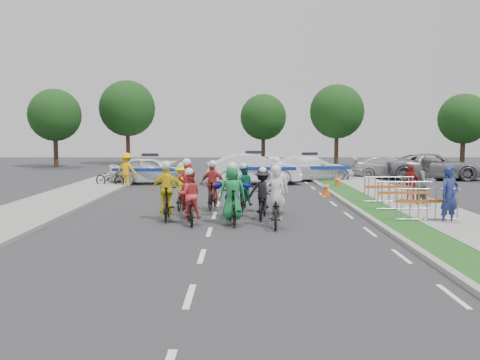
{
  "coord_description": "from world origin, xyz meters",
  "views": [
    {
      "loc": [
        0.88,
        -15.09,
        2.87
      ],
      "look_at": [
        0.88,
        4.4,
        1.1
      ],
      "focal_mm": 40.0,
      "sensor_mm": 36.0,
      "label": 1
    }
  ],
  "objects_px": {
    "rider_9": "(213,191)",
    "cone_0": "(326,188)",
    "rider_4": "(263,199)",
    "rider_1": "(232,200)",
    "civilian_sedan": "(390,167)",
    "tree_1": "(337,112)",
    "tree_4": "(263,117)",
    "rider_5": "(232,195)",
    "parked_bike": "(110,177)",
    "tree_0": "(55,115)",
    "rider_3": "(167,197)",
    "rider_10": "(182,191)",
    "tree_2": "(464,119)",
    "barrier_0": "(427,206)",
    "police_car_0": "(151,170)",
    "spectator_2": "(410,184)",
    "rider_7": "(276,192)",
    "police_car_2": "(310,168)",
    "spectator_1": "(427,182)",
    "cone_1": "(337,181)",
    "spectator_0": "(450,196)",
    "rider_8": "(243,192)",
    "barrier_2": "(388,191)",
    "marshal_hiviz": "(127,170)",
    "rider_6": "(187,197)",
    "rider_0": "(275,207)",
    "tree_3": "(127,108)",
    "rider_2": "(190,203)",
    "barrier_1": "(404,197)",
    "police_car_1": "(254,169)"
  },
  "relations": [
    {
      "from": "tree_1",
      "to": "tree_4",
      "type": "relative_size",
      "value": 1.08
    },
    {
      "from": "civilian_sedan",
      "to": "barrier_2",
      "type": "height_order",
      "value": "civilian_sedan"
    },
    {
      "from": "police_car_0",
      "to": "civilian_sedan",
      "type": "bearing_deg",
      "value": -82.13
    },
    {
      "from": "rider_2",
      "to": "rider_7",
      "type": "xyz_separation_m",
      "value": [
        2.82,
        2.21,
        0.11
      ]
    },
    {
      "from": "police_car_2",
      "to": "marshal_hiviz",
      "type": "xyz_separation_m",
      "value": [
        -10.0,
        -3.4,
        0.13
      ]
    },
    {
      "from": "rider_6",
      "to": "parked_bike",
      "type": "bearing_deg",
      "value": -70.93
    },
    {
      "from": "spectator_2",
      "to": "rider_1",
      "type": "bearing_deg",
      "value": -110.04
    },
    {
      "from": "rider_6",
      "to": "rider_9",
      "type": "xyz_separation_m",
      "value": [
        0.8,
        1.51,
        0.06
      ]
    },
    {
      "from": "rider_3",
      "to": "rider_10",
      "type": "height_order",
      "value": "rider_3"
    },
    {
      "from": "rider_5",
      "to": "barrier_2",
      "type": "height_order",
      "value": "rider_5"
    },
    {
      "from": "rider_3",
      "to": "rider_4",
      "type": "bearing_deg",
      "value": -177.95
    },
    {
      "from": "rider_2",
      "to": "cone_1",
      "type": "xyz_separation_m",
      "value": [
        6.55,
        10.87,
        -0.32
      ]
    },
    {
      "from": "police_car_0",
      "to": "spectator_2",
      "type": "xyz_separation_m",
      "value": [
        11.77,
        -8.02,
        0.02
      ]
    },
    {
      "from": "tree_2",
      "to": "barrier_0",
      "type": "bearing_deg",
      "value": -114.64
    },
    {
      "from": "cone_1",
      "to": "tree_3",
      "type": "bearing_deg",
      "value": 126.83
    },
    {
      "from": "rider_5",
      "to": "rider_9",
      "type": "bearing_deg",
      "value": -56.75
    },
    {
      "from": "spectator_0",
      "to": "rider_0",
      "type": "bearing_deg",
      "value": 159.58
    },
    {
      "from": "rider_9",
      "to": "tree_3",
      "type": "relative_size",
      "value": 0.25
    },
    {
      "from": "rider_1",
      "to": "civilian_sedan",
      "type": "height_order",
      "value": "rider_1"
    },
    {
      "from": "tree_2",
      "to": "tree_3",
      "type": "relative_size",
      "value": 0.79
    },
    {
      "from": "rider_6",
      "to": "barrier_2",
      "type": "distance_m",
      "value": 8.1
    },
    {
      "from": "rider_3",
      "to": "barrier_1",
      "type": "xyz_separation_m",
      "value": [
        8.18,
        1.62,
        -0.18
      ]
    },
    {
      "from": "police_car_0",
      "to": "rider_2",
      "type": "bearing_deg",
      "value": -171.03
    },
    {
      "from": "police_car_2",
      "to": "spectator_1",
      "type": "xyz_separation_m",
      "value": [
        2.98,
        -11.13,
        0.2
      ]
    },
    {
      "from": "police_car_0",
      "to": "parked_bike",
      "type": "relative_size",
      "value": 2.47
    },
    {
      "from": "rider_1",
      "to": "rider_8",
      "type": "distance_m",
      "value": 3.12
    },
    {
      "from": "cone_0",
      "to": "tree_4",
      "type": "xyz_separation_m",
      "value": [
        -1.72,
        25.35,
        3.85
      ]
    },
    {
      "from": "marshal_hiviz",
      "to": "barrier_2",
      "type": "xyz_separation_m",
      "value": [
        11.75,
        -6.99,
        -0.33
      ]
    },
    {
      "from": "rider_3",
      "to": "rider_9",
      "type": "xyz_separation_m",
      "value": [
        1.36,
        2.38,
        -0.04
      ]
    },
    {
      "from": "tree_0",
      "to": "tree_2",
      "type": "bearing_deg",
      "value": -3.58
    },
    {
      "from": "rider_4",
      "to": "cone_0",
      "type": "bearing_deg",
      "value": -107.83
    },
    {
      "from": "cone_0",
      "to": "rider_3",
      "type": "bearing_deg",
      "value": -133.24
    },
    {
      "from": "rider_2",
      "to": "tree_2",
      "type": "height_order",
      "value": "tree_2"
    },
    {
      "from": "police_car_1",
      "to": "barrier_0",
      "type": "bearing_deg",
      "value": -164.81
    },
    {
      "from": "cone_1",
      "to": "tree_4",
      "type": "distance_m",
      "value": 22.38
    },
    {
      "from": "rider_4",
      "to": "rider_1",
      "type": "bearing_deg",
      "value": 57.23
    },
    {
      "from": "civilian_sedan",
      "to": "tree_0",
      "type": "distance_m",
      "value": 26.46
    },
    {
      "from": "tree_1",
      "to": "tree_4",
      "type": "height_order",
      "value": "tree_1"
    },
    {
      "from": "marshal_hiviz",
      "to": "cone_0",
      "type": "xyz_separation_m",
      "value": [
        9.77,
        -4.05,
        -0.54
      ]
    },
    {
      "from": "spectator_0",
      "to": "rider_8",
      "type": "bearing_deg",
      "value": 129.53
    },
    {
      "from": "cone_0",
      "to": "rider_0",
      "type": "bearing_deg",
      "value": -109.5
    },
    {
      "from": "cone_0",
      "to": "cone_1",
      "type": "bearing_deg",
      "value": 71.66
    },
    {
      "from": "rider_7",
      "to": "rider_10",
      "type": "height_order",
      "value": "rider_7"
    },
    {
      "from": "spectator_0",
      "to": "spectator_1",
      "type": "bearing_deg",
      "value": 57.61
    },
    {
      "from": "rider_5",
      "to": "parked_bike",
      "type": "height_order",
      "value": "rider_5"
    },
    {
      "from": "police_car_0",
      "to": "parked_bike",
      "type": "height_order",
      "value": "police_car_0"
    },
    {
      "from": "police_car_2",
      "to": "barrier_0",
      "type": "xyz_separation_m",
      "value": [
        1.75,
        -14.74,
        -0.19
      ]
    },
    {
      "from": "rider_9",
      "to": "rider_10",
      "type": "relative_size",
      "value": 1.05
    },
    {
      "from": "rider_9",
      "to": "tree_1",
      "type": "distance_m",
      "value": 27.41
    },
    {
      "from": "rider_9",
      "to": "cone_0",
      "type": "relative_size",
      "value": 2.62
    }
  ]
}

